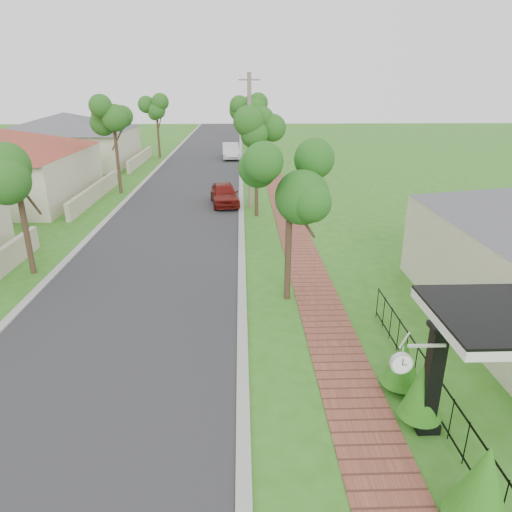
# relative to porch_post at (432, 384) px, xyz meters

# --- Properties ---
(ground) EXTENTS (160.00, 160.00, 0.00)m
(ground) POSITION_rel_porch_post_xyz_m (-4.55, 1.00, -1.12)
(ground) COLOR #326919
(ground) RESTS_ON ground
(road) EXTENTS (7.00, 120.00, 0.02)m
(road) POSITION_rel_porch_post_xyz_m (-7.55, 21.00, -1.12)
(road) COLOR #28282B
(road) RESTS_ON ground
(kerb_right) EXTENTS (0.30, 120.00, 0.10)m
(kerb_right) POSITION_rel_porch_post_xyz_m (-3.90, 21.00, -1.12)
(kerb_right) COLOR #9E9E99
(kerb_right) RESTS_ON ground
(kerb_left) EXTENTS (0.30, 120.00, 0.10)m
(kerb_left) POSITION_rel_porch_post_xyz_m (-11.20, 21.00, -1.12)
(kerb_left) COLOR #9E9E99
(kerb_left) RESTS_ON ground
(sidewalk) EXTENTS (1.50, 120.00, 0.03)m
(sidewalk) POSITION_rel_porch_post_xyz_m (-1.30, 21.00, -1.12)
(sidewalk) COLOR brown
(sidewalk) RESTS_ON ground
(porch_post) EXTENTS (0.48, 0.48, 2.52)m
(porch_post) POSITION_rel_porch_post_xyz_m (0.00, 0.00, 0.00)
(porch_post) COLOR black
(porch_post) RESTS_ON ground
(picket_fence) EXTENTS (0.03, 8.02, 1.00)m
(picket_fence) POSITION_rel_porch_post_xyz_m (0.35, 1.00, -0.59)
(picket_fence) COLOR black
(picket_fence) RESTS_ON ground
(street_trees) EXTENTS (10.70, 37.65, 5.89)m
(street_trees) POSITION_rel_porch_post_xyz_m (-7.42, 27.84, 3.42)
(street_trees) COLOR #382619
(street_trees) RESTS_ON ground
(hedge_row) EXTENTS (0.92, 4.62, 1.82)m
(hedge_row) POSITION_rel_porch_post_xyz_m (-0.10, -0.55, -0.36)
(hedge_row) COLOR #1D5C12
(hedge_row) RESTS_ON ground
(far_house_grey) EXTENTS (15.56, 15.56, 4.60)m
(far_house_grey) POSITION_rel_porch_post_xyz_m (-19.52, 35.00, 1.22)
(far_house_grey) COLOR beige
(far_house_grey) RESTS_ON ground
(parked_car_red) EXTENTS (2.06, 4.05, 1.32)m
(parked_car_red) POSITION_rel_porch_post_xyz_m (-4.92, 19.61, -0.46)
(parked_car_red) COLOR maroon
(parked_car_red) RESTS_ON ground
(parked_car_white) EXTENTS (1.81, 4.62, 1.50)m
(parked_car_white) POSITION_rel_porch_post_xyz_m (-4.88, 38.08, -0.37)
(parked_car_white) COLOR silver
(parked_car_white) RESTS_ON ground
(near_tree) EXTENTS (1.92, 1.92, 4.92)m
(near_tree) POSITION_rel_porch_post_xyz_m (-2.35, 6.44, 2.79)
(near_tree) COLOR #382619
(near_tree) RESTS_ON ground
(utility_pole) EXTENTS (1.20, 0.24, 7.55)m
(utility_pole) POSITION_rel_porch_post_xyz_m (-3.38, 18.97, 2.71)
(utility_pole) COLOR gray
(utility_pole) RESTS_ON ground
(station_clock) EXTENTS (1.03, 0.13, 0.62)m
(station_clock) POSITION_rel_porch_post_xyz_m (-0.82, -0.40, 0.83)
(station_clock) COLOR silver
(station_clock) RESTS_ON ground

